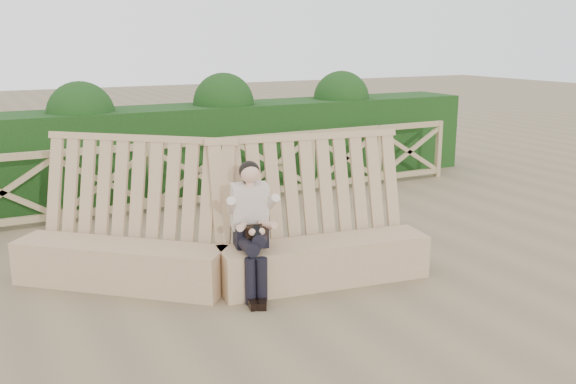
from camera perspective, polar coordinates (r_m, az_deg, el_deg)
name	(u,v)px	position (r m, az deg, el deg)	size (l,w,h in m)	color
ground	(299,275)	(7.47, 1.02, -7.42)	(60.00, 60.00, 0.00)	brown
bench	(223,247)	(7.20, -5.80, -4.86)	(4.35, 2.52, 1.62)	#9F7A5B
woman	(252,223)	(6.79, -3.26, -2.73)	(0.50, 0.85, 1.42)	black
guardrail	(195,173)	(10.40, -8.24, 1.67)	(10.10, 0.09, 1.10)	olive
hedge	(172,150)	(11.49, -10.29, 3.72)	(12.00, 1.20, 1.50)	black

